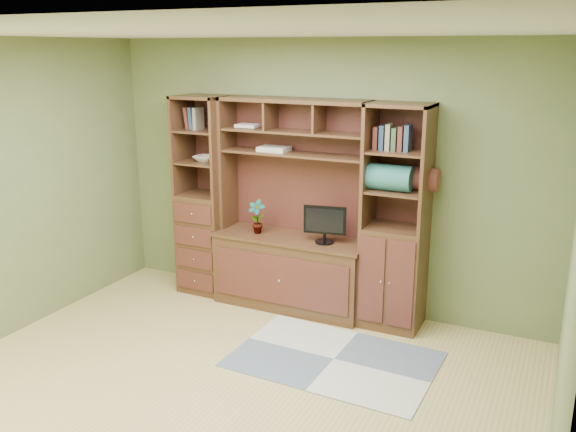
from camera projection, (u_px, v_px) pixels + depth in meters
The scene contains 11 objects.
room at pixel (212, 230), 4.17m from camera, with size 4.60×4.10×2.64m.
center_hutch at pixel (290, 207), 5.84m from camera, with size 1.54×0.53×2.05m, color #4B2D1A.
left_tower at pixel (205, 196), 6.29m from camera, with size 0.50×0.45×2.05m, color #4B2D1A.
right_tower at pixel (396, 219), 5.45m from camera, with size 0.55×0.45×2.05m, color #4B2D1A.
rug at pixel (334, 359), 5.06m from camera, with size 1.63×1.09×0.01m, color #9CA0A1.
monitor at pixel (325, 218), 5.67m from camera, with size 0.40×0.18×0.49m, color black.
orchid at pixel (257, 217), 5.99m from camera, with size 0.18×0.12×0.34m, color #9C5F35.
magazines at pixel (274, 149), 5.87m from camera, with size 0.29×0.21×0.04m, color beige.
bowl at pixel (205, 159), 6.18m from camera, with size 0.23×0.23×0.06m, color white.
blanket_teal at pixel (389, 178), 5.33m from camera, with size 0.40×0.23×0.23m, color #276861.
blanket_red at pixel (417, 178), 5.36m from camera, with size 0.37×0.21×0.21m, color brown.
Camera 1 is at (2.19, -3.38, 2.50)m, focal length 38.00 mm.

